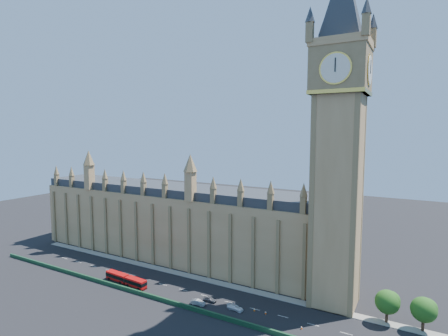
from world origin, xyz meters
The scene contains 15 objects.
ground centered at (0.00, 0.00, 0.00)m, with size 400.00×400.00×0.00m, color black.
palace_westminster centered at (-25.00, 22.00, 13.86)m, with size 120.00×20.00×28.00m.
elizabeth_tower centered at (38.00, 13.99, 54.56)m, with size 20.59×20.59×105.00m.
bridge_parapet centered at (0.00, -9.00, 0.60)m, with size 160.00×0.60×1.20m, color #1E4C2D.
kerb_north centered at (0.00, 9.50, 0.08)m, with size 160.00×3.00×0.16m, color gray.
tree_east_near centered at (52.22, 10.08, 5.64)m, with size 6.00×6.00×8.50m.
tree_east_far centered at (60.22, 10.08, 5.64)m, with size 6.00×6.00×8.50m.
red_bus centered at (-22.55, -5.47, 1.49)m, with size 16.73×3.68×2.82m.
car_grey centered at (6.98, -2.41, 0.67)m, with size 1.58×3.94×1.34m, color #3F4147.
car_silver centered at (5.05, -5.60, 0.72)m, with size 1.52×4.35×1.43m, color #9B9EA2.
car_white centered at (15.48, -3.10, 0.67)m, with size 1.87×4.59×1.33m, color white.
cone_a centered at (14.00, -0.57, 0.34)m, with size 0.48×0.48×0.68m.
cone_b centered at (20.25, -0.98, 0.39)m, with size 0.64×0.64×0.79m.
cone_c centered at (23.52, -1.00, 0.40)m, with size 0.57×0.57×0.80m.
cone_d centered at (34.00, -3.38, 0.37)m, with size 0.53×0.53×0.75m.
Camera 1 is at (56.94, -83.74, 48.04)m, focal length 28.00 mm.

